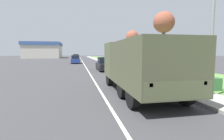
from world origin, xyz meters
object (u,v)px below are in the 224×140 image
object	(u,v)px
car_nearest_ahead	(106,64)
car_third_ahead	(76,57)
car_second_ahead	(76,60)
lamp_post	(209,4)
military_truck	(139,63)

from	to	relation	value
car_nearest_ahead	car_third_ahead	world-z (taller)	car_third_ahead
car_nearest_ahead	car_second_ahead	xyz separation A→B (m)	(-3.61, 14.59, 0.00)
car_nearest_ahead	car_second_ahead	distance (m)	15.03
car_nearest_ahead	lamp_post	distance (m)	14.12
car_third_ahead	lamp_post	world-z (taller)	lamp_post
lamp_post	car_third_ahead	bearing A→B (deg)	97.94
car_second_ahead	lamp_post	bearing A→B (deg)	-77.82
car_second_ahead	lamp_post	world-z (taller)	lamp_post
car_nearest_ahead	lamp_post	world-z (taller)	lamp_post
car_third_ahead	lamp_post	xyz separation A→B (m)	(6.07, -43.52, 3.48)
lamp_post	car_nearest_ahead	bearing A→B (deg)	100.27
military_truck	car_second_ahead	bearing A→B (deg)	97.35
military_truck	lamp_post	size ratio (longest dim) A/B	1.05
military_truck	car_third_ahead	distance (m)	42.14
car_second_ahead	car_third_ahead	bearing A→B (deg)	90.07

